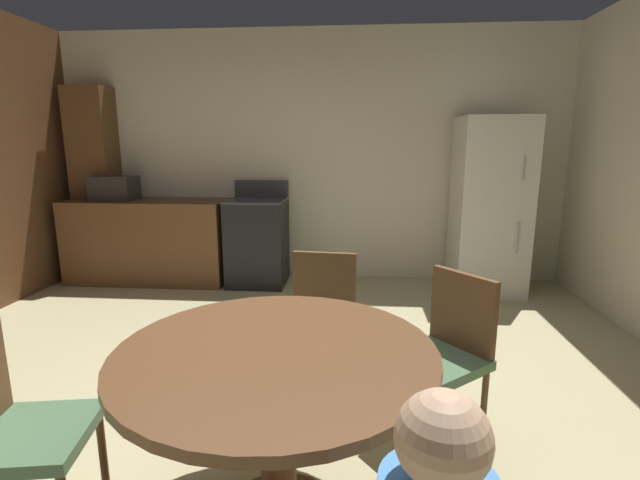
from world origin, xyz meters
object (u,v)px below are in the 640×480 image
Objects in this scene: oven_range at (258,241)px; refrigerator at (489,206)px; microwave at (115,188)px; dining_table at (277,387)px; chair_north at (321,318)px; chair_northeast at (446,348)px; chair_west at (11,425)px.

refrigerator reaches higher than oven_range.
microwave is at bearing -179.87° from oven_range.
dining_table is (-1.62, -3.15, -0.28)m from refrigerator.
refrigerator reaches higher than dining_table.
chair_north is (-1.53, -2.18, -0.38)m from refrigerator.
oven_range is at bearing -99.14° from chair_northeast.
chair_northeast is at bearing -59.53° from oven_range.
refrigerator is 2.69m from chair_north.
refrigerator is (2.39, -0.05, 0.41)m from oven_range.
chair_north is at bearing -68.82° from oven_range.
oven_range is at bearing 103.64° from dining_table.
refrigerator is 3.95m from microwave.
refrigerator is at bearing -0.73° from microwave.
chair_west is (1.38, -3.36, -0.53)m from microwave.
chair_west is at bearing -37.40° from chair_north.
microwave is 3.67m from chair_west.
microwave reaches higher than dining_table.
chair_west is at bearing -67.68° from microwave.
microwave is at bearing 102.50° from chair_west.
dining_table is 0.97m from chair_north.
oven_range is at bearing 77.20° from chair_west.
oven_range is at bearing 0.13° from microwave.
microwave is (-3.95, 0.05, 0.15)m from refrigerator.
oven_range is 3.00m from chair_northeast.
oven_range is 2.40m from chair_north.
dining_table is (0.78, -3.20, 0.14)m from oven_range.
dining_table is at bearing 0.00° from chair_northeast.
chair_west is 1.53m from chair_north.
dining_table is 1.38× the size of chair_north.
chair_northeast and chair_west have the same top height.
chair_northeast is at bearing 39.62° from dining_table.
refrigerator is 2.70m from chair_northeast.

